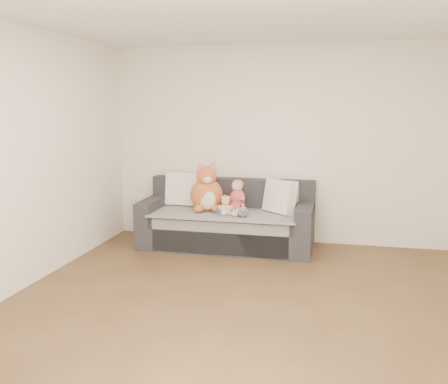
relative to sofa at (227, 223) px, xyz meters
name	(u,v)px	position (x,y,z in m)	size (l,w,h in m)	color
room_shell	(251,162)	(0.59, -1.64, 0.99)	(5.00, 5.00, 5.00)	brown
sofa	(227,223)	(0.00, 0.00, 0.00)	(2.20, 0.94, 0.85)	#28282D
cushion_left	(184,189)	(-0.66, 0.23, 0.38)	(0.48, 0.22, 0.46)	white
cushion_right_back	(282,195)	(0.68, 0.22, 0.36)	(0.46, 0.28, 0.40)	white
cushion_right_front	(280,196)	(0.67, 0.03, 0.37)	(0.48, 0.46, 0.43)	white
toddler	(237,199)	(0.13, -0.07, 0.34)	(0.30, 0.43, 0.42)	#CC4852
plush_cat	(207,192)	(-0.26, -0.03, 0.40)	(0.52, 0.51, 0.65)	#C1522B
teddy_bear	(226,207)	(0.04, -0.26, 0.26)	(0.18, 0.15, 0.24)	tan
plush_cow	(243,212)	(0.27, -0.33, 0.23)	(0.13, 0.20, 0.16)	white
sippy_cup	(220,209)	(-0.04, -0.26, 0.23)	(0.12, 0.08, 0.13)	#553DA7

